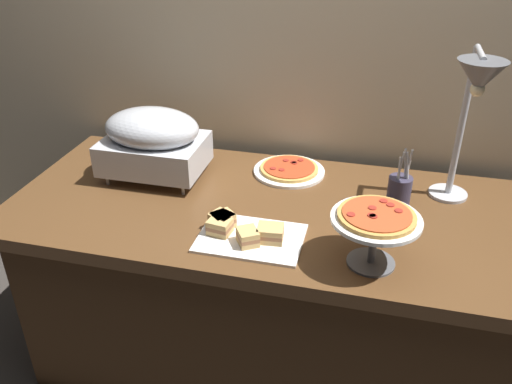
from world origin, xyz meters
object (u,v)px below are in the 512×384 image
Objects in this scene: sandwich_platter at (243,232)px; heat_lamp at (475,93)px; chafing_dish at (153,140)px; utensil_holder at (399,190)px; pizza_plate_center at (376,223)px; sauce_cup_near at (378,213)px; pizza_plate_front at (289,170)px.

heat_lamp is at bearing 26.12° from sandwich_platter.
chafing_dish reaches higher than utensil_holder.
pizza_plate_center reaches higher than sandwich_platter.
pizza_plate_center is at bearing -91.95° from sauce_cup_near.
sandwich_platter is at bearing -36.96° from chafing_dish.
utensil_holder is at bearing 59.13° from sauce_cup_near.
pizza_plate_front is 0.85× the size of sandwich_platter.
sauce_cup_near is (0.87, -0.11, -0.14)m from chafing_dish.
utensil_holder is at bearing 34.98° from sandwich_platter.
chafing_dish is at bearing 173.11° from sauce_cup_near.
sauce_cup_near is (0.36, -0.26, 0.01)m from pizza_plate_front.
pizza_plate_center is 0.30m from sauce_cup_near.
sandwich_platter is 0.59m from utensil_holder.
chafing_dish reaches higher than sauce_cup_near.
pizza_plate_front is at bearing 160.20° from utensil_holder.
chafing_dish is 1.14× the size of sandwich_platter.
sandwich_platter is at bearing -153.88° from heat_lamp.
utensil_holder is (0.49, 0.34, 0.04)m from sandwich_platter.
heat_lamp reaches higher than sauce_cup_near.
chafing_dish is 0.58m from sandwich_platter.
heat_lamp is at bearing -4.13° from utensil_holder.
chafing_dish is 1.35× the size of pizza_plate_front.
sandwich_platter is 0.48m from sauce_cup_near.
heat_lamp reaches higher than utensil_holder.
sandwich_platter is (-0.41, 0.04, -0.12)m from pizza_plate_center.
sauce_cup_near is at bearing -120.87° from utensil_holder.
heat_lamp is at bearing 55.22° from pizza_plate_center.
chafing_dish is at bearing 143.04° from sandwich_platter.
pizza_plate_front is at bearing 83.34° from sandwich_platter.
pizza_plate_front is at bearing 164.64° from heat_lamp.
utensil_holder is (0.43, -0.15, 0.05)m from pizza_plate_front.
sandwich_platter is 1.53× the size of utensil_holder.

